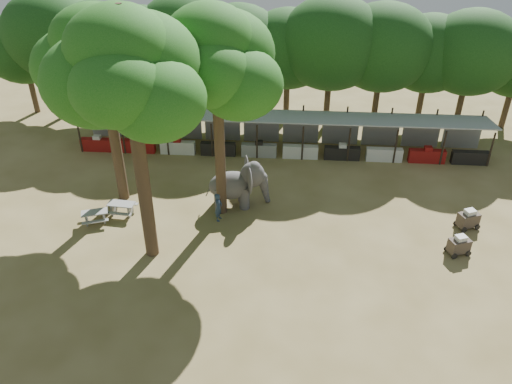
# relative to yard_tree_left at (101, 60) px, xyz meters

# --- Properties ---
(ground) EXTENTS (100.00, 100.00, 0.00)m
(ground) POSITION_rel_yard_tree_left_xyz_m (9.13, -7.19, -8.20)
(ground) COLOR brown
(ground) RESTS_ON ground
(vendor_stalls) EXTENTS (28.00, 2.99, 2.80)m
(vendor_stalls) POSITION_rel_yard_tree_left_xyz_m (9.13, 6.65, -7.02)
(vendor_stalls) COLOR gray
(vendor_stalls) RESTS_ON ground
(yard_tree_left) EXTENTS (7.10, 6.90, 11.02)m
(yard_tree_left) POSITION_rel_yard_tree_left_xyz_m (0.00, 0.00, 0.00)
(yard_tree_left) COLOR #332316
(yard_tree_left) RESTS_ON ground
(yard_tree_center) EXTENTS (7.10, 6.90, 12.04)m
(yard_tree_center) POSITION_rel_yard_tree_left_xyz_m (3.00, -5.00, 1.01)
(yard_tree_center) COLOR #332316
(yard_tree_center) RESTS_ON ground
(yard_tree_back) EXTENTS (7.10, 6.90, 11.36)m
(yard_tree_back) POSITION_rel_yard_tree_left_xyz_m (6.00, -1.00, 0.34)
(yard_tree_back) COLOR #332316
(yard_tree_back) RESTS_ON ground
(backdrop_trees) EXTENTS (46.46, 5.95, 8.33)m
(backdrop_trees) POSITION_rel_yard_tree_left_xyz_m (9.13, 11.81, -2.69)
(backdrop_trees) COLOR #332316
(backdrop_trees) RESTS_ON ground
(elephant) EXTENTS (3.68, 2.73, 2.74)m
(elephant) POSITION_rel_yard_tree_left_xyz_m (7.01, -0.40, -6.83)
(elephant) COLOR #413E3F
(elephant) RESTS_ON ground
(handler) EXTENTS (0.49, 0.65, 1.66)m
(handler) POSITION_rel_yard_tree_left_xyz_m (6.06, -2.02, -7.37)
(handler) COLOR #26384C
(handler) RESTS_ON ground
(picnic_table_near) EXTENTS (1.73, 1.65, 0.70)m
(picnic_table_near) POSITION_rel_yard_tree_left_xyz_m (-0.64, -2.80, -7.75)
(picnic_table_near) COLOR gray
(picnic_table_near) RESTS_ON ground
(picnic_table_far) EXTENTS (1.59, 1.45, 0.74)m
(picnic_table_far) POSITION_rel_yard_tree_left_xyz_m (0.58, -1.92, -7.72)
(picnic_table_far) COLOR gray
(picnic_table_far) RESTS_ON ground
(cart_front) EXTENTS (1.29, 1.07, 1.09)m
(cart_front) POSITION_rel_yard_tree_left_xyz_m (18.44, -4.06, -7.66)
(cart_front) COLOR #372C24
(cart_front) RESTS_ON ground
(cart_back) EXTENTS (1.37, 1.15, 1.14)m
(cart_back) POSITION_rel_yard_tree_left_xyz_m (19.53, -1.74, -7.64)
(cart_back) COLOR #372C24
(cart_back) RESTS_ON ground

